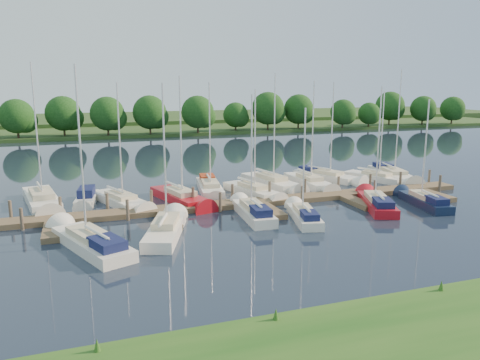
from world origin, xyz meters
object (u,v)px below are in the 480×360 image
object	(u,v)px
sailboat_n_0	(42,202)
sailboat_s_2	(253,213)
motorboat	(87,199)
sailboat_n_5	(253,192)
dock	(260,204)

from	to	relation	value
sailboat_n_0	sailboat_s_2	bearing A→B (deg)	139.24
sailboat_s_2	sailboat_n_0	bearing A→B (deg)	153.44
motorboat	sailboat_s_2	world-z (taller)	sailboat_s_2
sailboat_n_5	motorboat	bearing A→B (deg)	-22.98
dock	sailboat_n_0	size ratio (longest dim) A/B	3.28
dock	sailboat_n_5	distance (m)	3.92
dock	sailboat_n_5	world-z (taller)	sailboat_n_5
motorboat	sailboat_s_2	xyz separation A→B (m)	(11.92, -8.66, -0.01)
dock	sailboat_s_2	distance (m)	3.27
motorboat	sailboat_s_2	size ratio (longest dim) A/B	0.56
motorboat	sailboat_n_5	bearing A→B (deg)	-179.63
sailboat_n_0	sailboat_n_5	size ratio (longest dim) A/B	1.22
dock	sailboat_n_0	distance (m)	18.24
sailboat_n_5	sailboat_n_0	bearing A→B (deg)	-22.90
sailboat_n_0	sailboat_n_5	xyz separation A→B (m)	(17.97, -2.49, -0.00)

